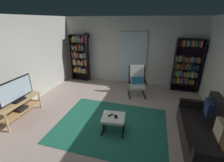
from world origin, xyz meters
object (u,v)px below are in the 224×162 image
at_px(tv_stand, 20,107).
at_px(ottoman, 113,119).
at_px(bookshelf_near_tv, 80,56).
at_px(cell_phone, 116,117).
at_px(wall_clock, 86,36).
at_px(lounge_armchair, 137,80).
at_px(tv_remote, 111,115).
at_px(television, 16,91).
at_px(leather_sofa, 208,133).
at_px(bookshelf_near_sofa, 186,65).

distance_m(tv_stand, ottoman, 2.51).
distance_m(bookshelf_near_tv, cell_phone, 3.79).
relative_size(tv_stand, wall_clock, 4.13).
distance_m(lounge_armchair, tv_remote, 2.10).
height_order(tv_remote, wall_clock, wall_clock).
bearing_deg(television, bookshelf_near_tv, 85.73).
bearing_deg(ottoman, cell_phone, 8.78).
xyz_separation_m(television, bookshelf_near_tv, (0.23, 3.10, 0.23)).
distance_m(tv_stand, cell_phone, 2.57).
xyz_separation_m(bookshelf_near_tv, ottoman, (2.27, -2.92, -0.71)).
bearing_deg(leather_sofa, ottoman, -178.12).
height_order(lounge_armchair, cell_phone, lounge_armchair).
bearing_deg(tv_remote, leather_sofa, 30.40).
xyz_separation_m(lounge_armchair, tv_remote, (-0.35, -2.06, -0.14)).
relative_size(leather_sofa, cell_phone, 13.02).
height_order(tv_stand, bookshelf_near_sofa, bookshelf_near_sofa).
relative_size(leather_sofa, wall_clock, 6.28).
bearing_deg(cell_phone, leather_sofa, -19.22).
xyz_separation_m(television, lounge_armchair, (2.78, 2.26, -0.27)).
bearing_deg(lounge_armchair, bookshelf_near_tv, 161.87).
bearing_deg(television, ottoman, 3.93).
height_order(tv_remote, cell_phone, tv_remote).
distance_m(bookshelf_near_sofa, lounge_armchair, 1.87).
relative_size(bookshelf_near_tv, tv_remote, 13.37).
bearing_deg(leather_sofa, wall_clock, 142.94).
distance_m(tv_remote, cell_phone, 0.13).
distance_m(television, ottoman, 2.56).
bearing_deg(television, leather_sofa, 3.02).
bearing_deg(leather_sofa, cell_phone, -178.33).
bearing_deg(tv_stand, ottoman, 3.89).
relative_size(tv_stand, bookshelf_near_tv, 0.62).
bearing_deg(wall_clock, tv_stand, -99.02).
relative_size(bookshelf_near_sofa, lounge_armchair, 1.85).
relative_size(bookshelf_near_sofa, ottoman, 3.31).
bearing_deg(bookshelf_near_sofa, leather_sofa, -88.18).
xyz_separation_m(bookshelf_near_tv, wall_clock, (0.28, 0.15, 0.82)).
bearing_deg(bookshelf_near_sofa, ottoman, -122.96).
height_order(bookshelf_near_sofa, cell_phone, bookshelf_near_sofa).
xyz_separation_m(television, wall_clock, (0.51, 3.25, 1.05)).
xyz_separation_m(bookshelf_near_tv, lounge_armchair, (2.55, -0.84, -0.50)).
relative_size(bookshelf_near_sofa, cell_phone, 13.50).
bearing_deg(ottoman, leather_sofa, 1.88).
bearing_deg(bookshelf_near_sofa, wall_clock, 177.87).
bearing_deg(wall_clock, bookshelf_near_sofa, -2.13).
bearing_deg(lounge_armchair, wall_clock, 156.55).
xyz_separation_m(tv_stand, ottoman, (2.51, 0.17, -0.02)).
distance_m(ottoman, tv_remote, 0.11).
xyz_separation_m(lounge_armchair, cell_phone, (-0.22, -2.08, -0.14)).
height_order(bookshelf_near_tv, wall_clock, wall_clock).
distance_m(tv_remote, wall_clock, 3.88).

